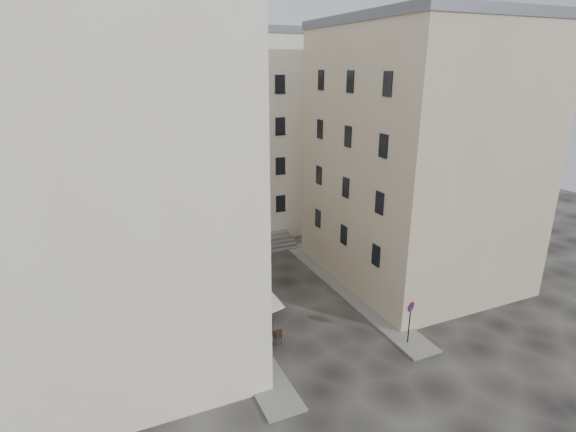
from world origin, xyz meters
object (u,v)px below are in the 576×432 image
bistro_table_a (269,337)px  pedestrian (249,302)px  bistro_table_b (263,326)px  no_parking_sign (410,314)px

bistro_table_a → pedestrian: size_ratio=0.75×
bistro_table_a → bistro_table_b: (0.13, 1.42, -0.07)m
bistro_table_a → pedestrian: bearing=89.7°
no_parking_sign → bistro_table_b: no_parking_sign is taller
bistro_table_b → pedestrian: size_ratio=0.64×
no_parking_sign → pedestrian: (-7.42, 6.85, -1.02)m
bistro_table_a → no_parking_sign: bearing=-23.1°
bistro_table_a → bistro_table_b: 1.42m
pedestrian → bistro_table_a: bearing=79.7°
bistro_table_b → pedestrian: pedestrian is taller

